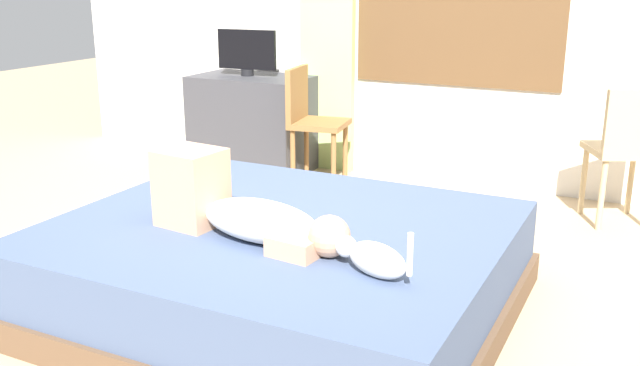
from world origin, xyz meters
The scene contains 9 objects.
ground_plane centered at (0.00, 0.00, 0.00)m, with size 16.00×16.00×0.00m, color tan.
bed centered at (0.12, 0.07, 0.21)m, with size 2.01×1.75×0.42m.
person_lying centered at (0.05, -0.13, 0.54)m, with size 0.94×0.34×0.34m.
cat centered at (0.71, -0.26, 0.49)m, with size 0.35×0.19×0.21m.
desk centered at (-1.29, 2.12, 0.37)m, with size 0.90×0.56×0.74m.
tv_monitor centered at (-1.33, 2.12, 0.92)m, with size 0.48×0.10×0.35m.
cup centered at (-0.97, 2.33, 0.78)m, with size 0.07×0.07×0.09m, color white.
chair_by_desk centered at (-0.69, 1.93, 0.51)m, with size 0.43×0.43×0.86m.
chair_spare centered at (1.42, 2.00, 0.51)m, with size 0.51×0.51×0.86m.
Camera 1 is at (1.62, -2.53, 1.50)m, focal length 39.81 mm.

